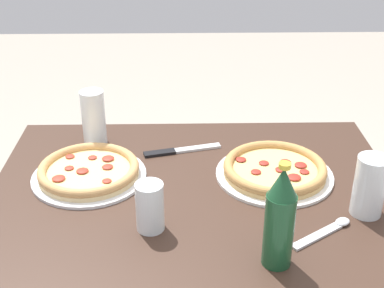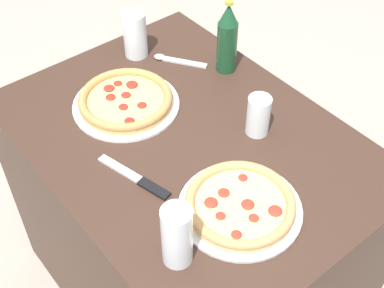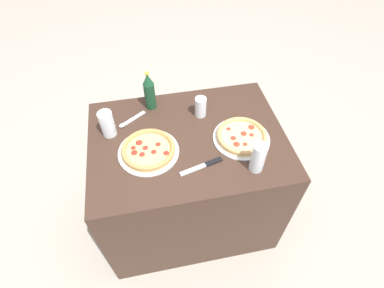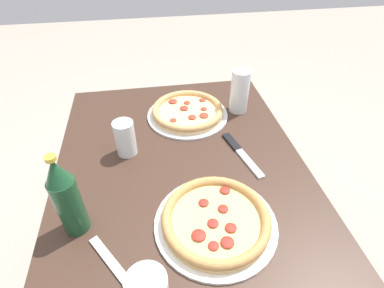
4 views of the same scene
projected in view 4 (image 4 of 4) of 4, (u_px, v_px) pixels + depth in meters
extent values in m
cube|color=#3D281E|center=(184.00, 242.00, 1.13)|extent=(1.01, 0.74, 0.77)
cylinder|color=white|center=(216.00, 223.00, 0.73)|extent=(0.30, 0.30, 0.01)
cylinder|color=tan|center=(216.00, 221.00, 0.73)|extent=(0.26, 0.26, 0.01)
cylinder|color=#E5C170|center=(216.00, 219.00, 0.72)|extent=(0.23, 0.23, 0.00)
torus|color=tan|center=(216.00, 218.00, 0.72)|extent=(0.26, 0.26, 0.02)
ellipsoid|color=maroon|center=(231.00, 228.00, 0.70)|extent=(0.03, 0.03, 0.01)
ellipsoid|color=maroon|center=(204.00, 203.00, 0.75)|extent=(0.03, 0.03, 0.01)
ellipsoid|color=maroon|center=(213.00, 223.00, 0.71)|extent=(0.03, 0.03, 0.01)
ellipsoid|color=maroon|center=(227.00, 242.00, 0.67)|extent=(0.03, 0.03, 0.01)
ellipsoid|color=maroon|center=(199.00, 235.00, 0.68)|extent=(0.03, 0.03, 0.01)
ellipsoid|color=maroon|center=(223.00, 209.00, 0.74)|extent=(0.03, 0.03, 0.01)
ellipsoid|color=maroon|center=(225.00, 190.00, 0.79)|extent=(0.03, 0.03, 0.01)
ellipsoid|color=maroon|center=(214.00, 246.00, 0.66)|extent=(0.02, 0.02, 0.01)
cylinder|color=silver|center=(188.00, 115.00, 1.09)|extent=(0.29, 0.29, 0.01)
cylinder|color=#E5C689|center=(188.00, 113.00, 1.08)|extent=(0.25, 0.25, 0.01)
cylinder|color=#EACC7F|center=(188.00, 111.00, 1.08)|extent=(0.22, 0.22, 0.00)
torus|color=tan|center=(188.00, 110.00, 1.08)|extent=(0.26, 0.26, 0.02)
ellipsoid|color=#A83323|center=(184.00, 108.00, 1.09)|extent=(0.03, 0.03, 0.01)
ellipsoid|color=#A83323|center=(192.00, 117.00, 1.04)|extent=(0.03, 0.03, 0.01)
ellipsoid|color=#A83323|center=(173.00, 101.00, 1.12)|extent=(0.03, 0.03, 0.01)
ellipsoid|color=#A83323|center=(204.00, 109.00, 1.08)|extent=(0.02, 0.02, 0.01)
ellipsoid|color=#A83323|center=(174.00, 120.00, 1.03)|extent=(0.02, 0.02, 0.01)
ellipsoid|color=#A83323|center=(204.00, 115.00, 1.05)|extent=(0.03, 0.03, 0.01)
ellipsoid|color=#A83323|center=(187.00, 103.00, 1.12)|extent=(0.02, 0.02, 0.01)
ellipsoid|color=#A83323|center=(202.00, 100.00, 1.13)|extent=(0.02, 0.02, 0.01)
cylinder|color=white|center=(240.00, 91.00, 1.07)|extent=(0.07, 0.07, 0.16)
cylinder|color=maroon|center=(239.00, 98.00, 1.09)|extent=(0.05, 0.05, 0.09)
cylinder|color=white|center=(125.00, 138.00, 0.90)|extent=(0.06, 0.06, 0.11)
cylinder|color=black|center=(126.00, 144.00, 0.92)|extent=(0.05, 0.05, 0.06)
cylinder|color=#194728|center=(70.00, 206.00, 0.68)|extent=(0.06, 0.06, 0.16)
cone|color=#194728|center=(56.00, 171.00, 0.61)|extent=(0.06, 0.06, 0.06)
cylinder|color=gold|center=(50.00, 158.00, 0.58)|extent=(0.02, 0.02, 0.01)
cube|color=black|center=(232.00, 142.00, 0.97)|extent=(0.09, 0.05, 0.01)
cube|color=silver|center=(250.00, 163.00, 0.90)|extent=(0.13, 0.05, 0.01)
cube|color=silver|center=(109.00, 259.00, 0.66)|extent=(0.13, 0.10, 0.01)
ellipsoid|color=silver|center=(130.00, 285.00, 0.61)|extent=(0.05, 0.04, 0.01)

